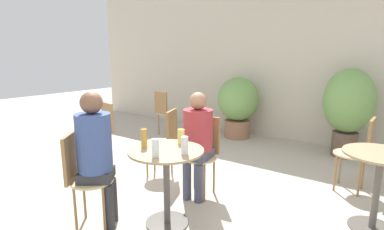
{
  "coord_description": "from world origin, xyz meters",
  "views": [
    {
      "loc": [
        1.62,
        -1.89,
        1.55
      ],
      "look_at": [
        -0.05,
        0.45,
        0.97
      ],
      "focal_mm": 28.0,
      "sensor_mm": 36.0,
      "label": 1
    }
  ],
  "objects_px": {
    "cafe_table_far": "(378,176)",
    "bistro_chair_0": "(203,148)",
    "cafe_table_near": "(166,170)",
    "beer_glass_2": "(155,148)",
    "bistro_chair_2": "(103,127)",
    "seated_person_0": "(197,136)",
    "bistro_chair_5": "(164,109)",
    "bistro_chair_4": "(166,137)",
    "beer_glass_1": "(144,138)",
    "beer_glass_3": "(185,146)",
    "potted_plant_1": "(348,105)",
    "beer_glass_0": "(181,137)",
    "seated_person_1": "(96,148)",
    "potted_plant_0": "(238,103)",
    "bistro_chair_3": "(361,148)",
    "bistro_chair_1": "(82,172)"
  },
  "relations": [
    {
      "from": "bistro_chair_2",
      "to": "seated_person_1",
      "type": "height_order",
      "value": "seated_person_1"
    },
    {
      "from": "bistro_chair_2",
      "to": "beer_glass_1",
      "type": "height_order",
      "value": "beer_glass_1"
    },
    {
      "from": "beer_glass_2",
      "to": "beer_glass_3",
      "type": "relative_size",
      "value": 1.0
    },
    {
      "from": "seated_person_0",
      "to": "bistro_chair_0",
      "type": "bearing_deg",
      "value": 90.0
    },
    {
      "from": "bistro_chair_4",
      "to": "beer_glass_3",
      "type": "xyz_separation_m",
      "value": [
        0.96,
        -0.88,
        0.28
      ]
    },
    {
      "from": "bistro_chair_5",
      "to": "seated_person_0",
      "type": "height_order",
      "value": "seated_person_0"
    },
    {
      "from": "cafe_table_far",
      "to": "bistro_chair_0",
      "type": "distance_m",
      "value": 1.69
    },
    {
      "from": "bistro_chair_2",
      "to": "seated_person_0",
      "type": "relative_size",
      "value": 0.75
    },
    {
      "from": "bistro_chair_2",
      "to": "bistro_chair_5",
      "type": "height_order",
      "value": "same"
    },
    {
      "from": "bistro_chair_4",
      "to": "seated_person_1",
      "type": "relative_size",
      "value": 0.7
    },
    {
      "from": "potted_plant_0",
      "to": "seated_person_1",
      "type": "bearing_deg",
      "value": -84.07
    },
    {
      "from": "bistro_chair_1",
      "to": "beer_glass_0",
      "type": "relative_size",
      "value": 6.04
    },
    {
      "from": "bistro_chair_2",
      "to": "beer_glass_3",
      "type": "relative_size",
      "value": 5.54
    },
    {
      "from": "bistro_chair_2",
      "to": "seated_person_0",
      "type": "bearing_deg",
      "value": 9.12
    },
    {
      "from": "seated_person_0",
      "to": "potted_plant_0",
      "type": "relative_size",
      "value": 1.02
    },
    {
      "from": "cafe_table_far",
      "to": "bistro_chair_0",
      "type": "bearing_deg",
      "value": -171.29
    },
    {
      "from": "bistro_chair_1",
      "to": "bistro_chair_3",
      "type": "bearing_deg",
      "value": -78.72
    },
    {
      "from": "cafe_table_near",
      "to": "bistro_chair_1",
      "type": "distance_m",
      "value": 0.76
    },
    {
      "from": "bistro_chair_2",
      "to": "seated_person_1",
      "type": "bearing_deg",
      "value": -26.51
    },
    {
      "from": "bistro_chair_2",
      "to": "potted_plant_1",
      "type": "xyz_separation_m",
      "value": [
        2.84,
        2.33,
        0.29
      ]
    },
    {
      "from": "bistro_chair_2",
      "to": "potted_plant_0",
      "type": "height_order",
      "value": "potted_plant_0"
    },
    {
      "from": "bistro_chair_2",
      "to": "beer_glass_0",
      "type": "height_order",
      "value": "bistro_chair_2"
    },
    {
      "from": "cafe_table_near",
      "to": "beer_glass_2",
      "type": "distance_m",
      "value": 0.35
    },
    {
      "from": "bistro_chair_3",
      "to": "seated_person_0",
      "type": "xyz_separation_m",
      "value": [
        -1.43,
        -1.16,
        0.17
      ]
    },
    {
      "from": "beer_glass_1",
      "to": "potted_plant_1",
      "type": "height_order",
      "value": "potted_plant_1"
    },
    {
      "from": "cafe_table_far",
      "to": "seated_person_0",
      "type": "bearing_deg",
      "value": -166.5
    },
    {
      "from": "beer_glass_3",
      "to": "potted_plant_1",
      "type": "xyz_separation_m",
      "value": [
        0.8,
        3.07,
        0.01
      ]
    },
    {
      "from": "seated_person_0",
      "to": "beer_glass_1",
      "type": "bearing_deg",
      "value": -107.94
    },
    {
      "from": "bistro_chair_1",
      "to": "beer_glass_1",
      "type": "distance_m",
      "value": 0.63
    },
    {
      "from": "cafe_table_near",
      "to": "beer_glass_0",
      "type": "distance_m",
      "value": 0.34
    },
    {
      "from": "bistro_chair_5",
      "to": "beer_glass_2",
      "type": "xyz_separation_m",
      "value": [
        2.13,
        -2.58,
        0.28
      ]
    },
    {
      "from": "seated_person_1",
      "to": "beer_glass_2",
      "type": "height_order",
      "value": "seated_person_1"
    },
    {
      "from": "seated_person_0",
      "to": "seated_person_1",
      "type": "xyz_separation_m",
      "value": [
        -0.41,
        -0.99,
        0.04
      ]
    },
    {
      "from": "seated_person_1",
      "to": "beer_glass_0",
      "type": "distance_m",
      "value": 0.77
    },
    {
      "from": "beer_glass_1",
      "to": "beer_glass_3",
      "type": "height_order",
      "value": "beer_glass_1"
    },
    {
      "from": "beer_glass_2",
      "to": "bistro_chair_1",
      "type": "bearing_deg",
      "value": -158.81
    },
    {
      "from": "seated_person_0",
      "to": "beer_glass_0",
      "type": "height_order",
      "value": "seated_person_0"
    },
    {
      "from": "beer_glass_1",
      "to": "beer_glass_2",
      "type": "xyz_separation_m",
      "value": [
        0.27,
        -0.14,
        -0.01
      ]
    },
    {
      "from": "bistro_chair_3",
      "to": "beer_glass_0",
      "type": "distance_m",
      "value": 2.07
    },
    {
      "from": "cafe_table_near",
      "to": "beer_glass_0",
      "type": "height_order",
      "value": "beer_glass_0"
    },
    {
      "from": "bistro_chair_4",
      "to": "cafe_table_far",
      "type": "bearing_deg",
      "value": 73.02
    },
    {
      "from": "seated_person_1",
      "to": "potted_plant_0",
      "type": "bearing_deg",
      "value": -31.61
    },
    {
      "from": "beer_glass_0",
      "to": "potted_plant_0",
      "type": "height_order",
      "value": "potted_plant_0"
    },
    {
      "from": "cafe_table_near",
      "to": "bistro_chair_1",
      "type": "height_order",
      "value": "bistro_chair_1"
    },
    {
      "from": "beer_glass_0",
      "to": "beer_glass_1",
      "type": "height_order",
      "value": "beer_glass_1"
    },
    {
      "from": "cafe_table_far",
      "to": "seated_person_0",
      "type": "relative_size",
      "value": 0.62
    },
    {
      "from": "cafe_table_near",
      "to": "beer_glass_2",
      "type": "bearing_deg",
      "value": -73.18
    },
    {
      "from": "bistro_chair_4",
      "to": "potted_plant_1",
      "type": "relative_size",
      "value": 0.64
    },
    {
      "from": "cafe_table_near",
      "to": "potted_plant_0",
      "type": "relative_size",
      "value": 0.63
    },
    {
      "from": "cafe_table_far",
      "to": "seated_person_1",
      "type": "bearing_deg",
      "value": -146.12
    }
  ]
}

